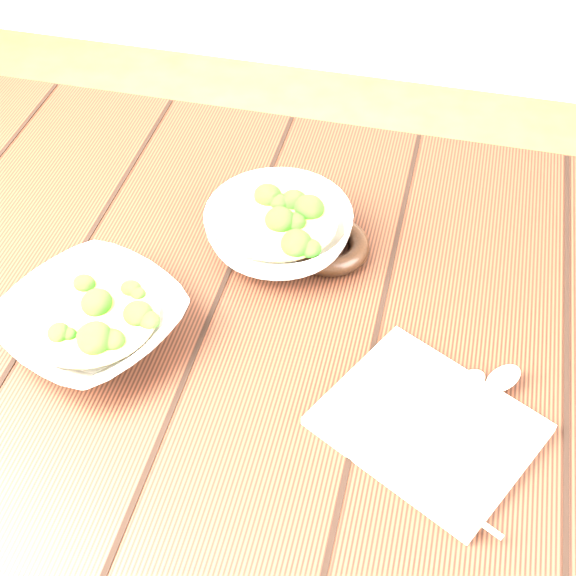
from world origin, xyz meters
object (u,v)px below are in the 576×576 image
at_px(soup_bowl_front, 92,320).
at_px(soup_bowl_back, 278,230).
at_px(table, 238,361).
at_px(trivet, 330,246).
at_px(napkin, 428,425).

height_order(soup_bowl_front, soup_bowl_back, soup_bowl_back).
bearing_deg(table, soup_bowl_front, -147.75).
height_order(soup_bowl_back, trivet, soup_bowl_back).
relative_size(table, trivet, 11.58).
distance_m(table, napkin, 0.31).
relative_size(soup_bowl_front, soup_bowl_back, 1.06).
bearing_deg(napkin, soup_bowl_front, -157.71).
height_order(soup_bowl_front, napkin, soup_bowl_front).
bearing_deg(napkin, table, -179.00).
bearing_deg(trivet, soup_bowl_front, -140.01).
distance_m(table, soup_bowl_front, 0.22).
distance_m(table, soup_bowl_back, 0.19).
xyz_separation_m(table, trivet, (0.10, 0.11, 0.13)).
xyz_separation_m(soup_bowl_front, trivet, (0.24, 0.20, -0.01)).
bearing_deg(soup_bowl_front, soup_bowl_back, 48.40).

